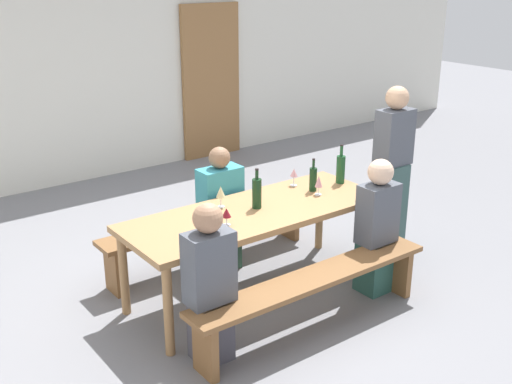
% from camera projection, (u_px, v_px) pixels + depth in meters
% --- Properties ---
extents(ground_plane, '(24.00, 24.00, 0.00)m').
position_uv_depth(ground_plane, '(256.00, 292.00, 5.36)').
color(ground_plane, slate).
extents(back_wall, '(14.00, 0.20, 3.20)m').
position_uv_depth(back_wall, '(70.00, 52.00, 7.61)').
color(back_wall, silver).
rests_on(back_wall, ground).
extents(wooden_door, '(0.90, 0.06, 2.10)m').
position_uv_depth(wooden_door, '(211.00, 82.00, 8.77)').
color(wooden_door, olive).
rests_on(wooden_door, ground).
extents(tasting_table, '(2.20, 0.82, 0.75)m').
position_uv_depth(tasting_table, '(256.00, 218.00, 5.13)').
color(tasting_table, '#9E7247').
rests_on(tasting_table, ground).
extents(bench_near, '(2.10, 0.30, 0.45)m').
position_uv_depth(bench_near, '(313.00, 287.00, 4.70)').
color(bench_near, brown).
rests_on(bench_near, ground).
extents(bench_far, '(2.10, 0.30, 0.45)m').
position_uv_depth(bench_far, '(209.00, 227.00, 5.77)').
color(bench_far, brown).
rests_on(bench_far, ground).
extents(wine_bottle_0, '(0.08, 0.08, 0.36)m').
position_uv_depth(wine_bottle_0, '(341.00, 169.00, 5.67)').
color(wine_bottle_0, '#194723').
rests_on(wine_bottle_0, tasting_table).
extents(wine_bottle_1, '(0.07, 0.07, 0.29)m').
position_uv_depth(wine_bottle_1, '(313.00, 179.00, 5.48)').
color(wine_bottle_1, '#143319').
rests_on(wine_bottle_1, tasting_table).
extents(wine_bottle_2, '(0.08, 0.08, 0.33)m').
position_uv_depth(wine_bottle_2, '(257.00, 193.00, 5.09)').
color(wine_bottle_2, '#143319').
rests_on(wine_bottle_2, tasting_table).
extents(wine_glass_0, '(0.07, 0.07, 0.14)m').
position_uv_depth(wine_glass_0, '(226.00, 213.00, 4.77)').
color(wine_glass_0, silver).
rests_on(wine_glass_0, tasting_table).
extents(wine_glass_1, '(0.08, 0.08, 0.18)m').
position_uv_depth(wine_glass_1, '(221.00, 192.00, 5.11)').
color(wine_glass_1, silver).
rests_on(wine_glass_1, tasting_table).
extents(wine_glass_2, '(0.07, 0.07, 0.16)m').
position_uv_depth(wine_glass_2, '(294.00, 173.00, 5.60)').
color(wine_glass_2, silver).
rests_on(wine_glass_2, tasting_table).
extents(wine_glass_3, '(0.06, 0.06, 0.17)m').
position_uv_depth(wine_glass_3, '(319.00, 182.00, 5.38)').
color(wine_glass_3, silver).
rests_on(wine_glass_3, tasting_table).
extents(seated_guest_near_0, '(0.33, 0.24, 1.16)m').
position_uv_depth(seated_guest_near_0, '(210.00, 286.00, 4.29)').
color(seated_guest_near_0, '#46454F').
rests_on(seated_guest_near_0, ground).
extents(seated_guest_near_1, '(0.33, 0.24, 1.16)m').
position_uv_depth(seated_guest_near_1, '(377.00, 229.00, 5.20)').
color(seated_guest_near_1, '#295349').
rests_on(seated_guest_near_1, ground).
extents(seated_guest_far_0, '(0.38, 0.24, 1.14)m').
position_uv_depth(seated_guest_far_0, '(221.00, 213.00, 5.61)').
color(seated_guest_far_0, '#284634').
rests_on(seated_guest_far_0, ground).
extents(standing_host, '(0.34, 0.24, 1.59)m').
position_uv_depth(standing_host, '(391.00, 173.00, 5.87)').
color(standing_host, '#365351').
rests_on(standing_host, ground).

